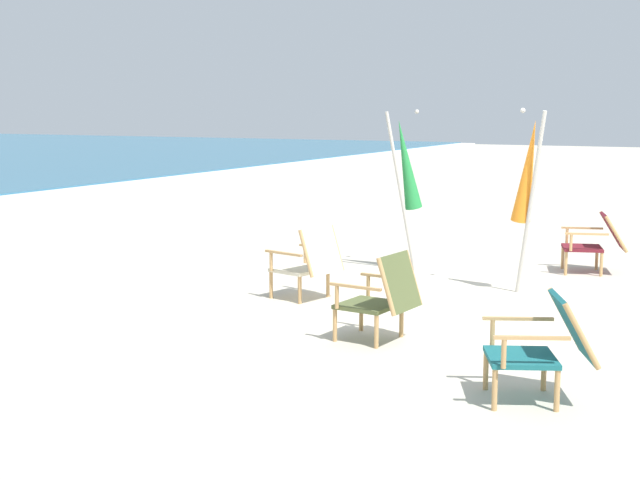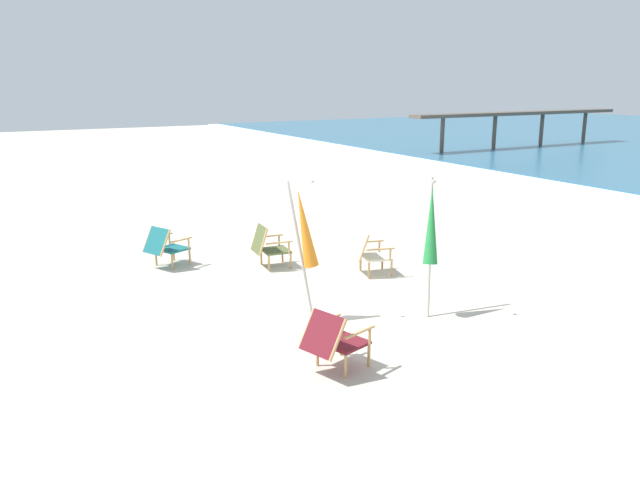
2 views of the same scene
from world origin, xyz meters
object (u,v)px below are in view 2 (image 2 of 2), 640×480
Objects in this scene: beach_chair_back_left at (334,339)px; umbrella_furled_orange at (304,229)px; umbrella_furled_green at (431,226)px; beach_chair_front_right at (165,245)px; beach_chair_mid_center at (268,245)px; beach_chair_far_center at (368,252)px.

beach_chair_back_left is 2.00m from umbrella_furled_orange.
umbrella_furled_green is at bearing 113.68° from beach_chair_back_left.
beach_chair_back_left is 5.37m from beach_chair_front_right.
beach_chair_mid_center is at bearing 59.49° from beach_chair_front_right.
beach_chair_front_right reaches higher than beach_chair_back_left.
umbrella_furled_green reaches higher than beach_chair_mid_center.
beach_chair_back_left is 1.11× the size of beach_chair_far_center.
beach_chair_back_left is at bearing -16.26° from umbrella_furled_orange.
beach_chair_back_left is 1.10× the size of beach_chair_mid_center.
beach_chair_front_right is at bearing -120.51° from beach_chair_mid_center.
umbrella_furled_orange is at bearing -13.22° from beach_chair_mid_center.
umbrella_furled_orange reaches higher than beach_chair_front_right.
umbrella_furled_green is (2.09, -0.30, 0.93)m from beach_chair_far_center.
beach_chair_far_center is 2.31m from umbrella_furled_green.
beach_chair_far_center reaches higher than beach_chair_back_left.
umbrella_furled_orange is (-0.71, -1.74, 0.01)m from umbrella_furled_green.
beach_chair_mid_center is at bearing 166.78° from umbrella_furled_orange.
beach_chair_far_center is at bearing 124.17° from umbrella_furled_orange.
beach_chair_front_right is 0.44× the size of umbrella_furled_orange.
beach_chair_front_right is (-5.34, -0.57, 0.00)m from beach_chair_back_left.
beach_chair_far_center is (1.28, 1.41, -0.00)m from beach_chair_mid_center.
beach_chair_front_right is at bearing -147.31° from umbrella_furled_green.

